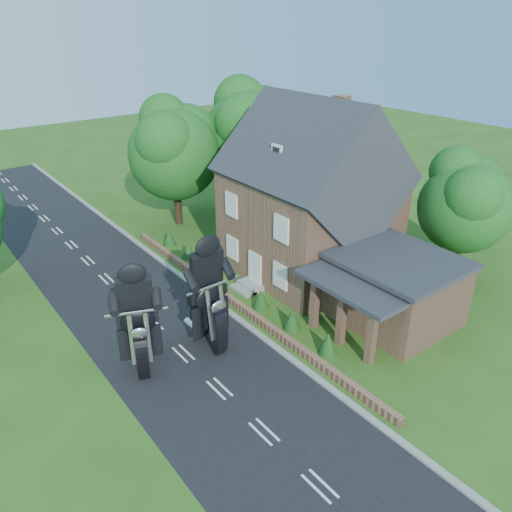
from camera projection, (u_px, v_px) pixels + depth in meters
ground at (219, 389)px, 20.81m from camera, size 120.00×120.00×0.00m
road at (219, 389)px, 20.81m from camera, size 7.00×80.00×0.02m
kerb at (286, 355)px, 22.78m from camera, size 0.30×80.00×0.12m
garden_wall at (234, 302)px, 26.63m from camera, size 0.30×22.00×0.40m
house at (310, 200)px, 28.90m from camera, size 9.54×8.64×10.24m
annex at (392, 288)px, 24.85m from camera, size 7.05×5.94×3.44m
tree_annex_side at (468, 198)px, 28.17m from camera, size 5.64×5.20×7.48m
tree_house_right at (351, 159)px, 33.76m from camera, size 6.51×6.00×8.40m
tree_behind_house at (255, 129)px, 37.31m from camera, size 7.81×7.20×10.08m
tree_behind_left at (178, 145)px, 34.94m from camera, size 6.94×6.40×9.16m
shrub_a at (328, 343)px, 22.75m from camera, size 0.90×0.90×1.10m
shrub_b at (292, 319)px, 24.53m from camera, size 0.90×0.90×1.10m
shrub_c at (261, 298)px, 26.31m from camera, size 0.90×0.90×1.10m
shrub_d at (209, 264)px, 29.88m from camera, size 0.90×0.90×1.10m
shrub_e at (188, 250)px, 31.66m from camera, size 0.90×0.90×1.10m
shrub_f at (169, 237)px, 33.44m from camera, size 0.90×0.90×1.10m
motorcycle_lead at (209, 330)px, 23.14m from camera, size 0.50×1.85×1.72m
motorcycle_follow at (142, 354)px, 21.68m from camera, size 1.04×1.73×1.58m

